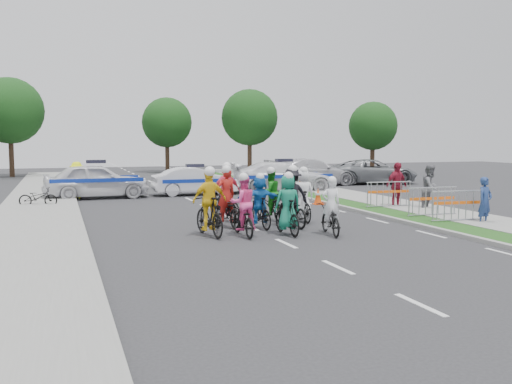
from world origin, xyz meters
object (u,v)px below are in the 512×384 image
object	(u,v)px
rider_7	(302,200)
barrier_1	(432,203)
rider_6	(226,207)
police_car_1	(195,181)
police_car_0	(96,181)
rider_0	(330,215)
rider_2	(243,213)
marshal_hiviz	(77,180)
barrier_2	(389,195)
cone_1	(300,187)
parked_bike	(38,197)
rider_8	(270,200)
cone_0	(318,196)
civilian_sedan	(312,172)
rider_1	(287,210)
police_car_2	(284,177)
spectator_0	(485,201)
rider_4	(292,203)
tree_4	(167,123)
tree_3	(10,111)
barrier_0	(459,207)
rider_5	(259,205)
spectator_2	(397,185)
spectator_1	(430,188)
rider_3	(209,210)
civilian_suv	(373,172)
rider_9	(226,199)
tree_2	(373,126)

from	to	relation	value
rider_7	barrier_1	distance (m)	4.70
rider_6	police_car_1	size ratio (longest dim) A/B	0.48
rider_7	police_car_0	bearing A→B (deg)	-54.61
rider_0	rider_2	size ratio (longest dim) A/B	0.96
marshal_hiviz	barrier_2	size ratio (longest dim) A/B	0.87
cone_1	parked_bike	distance (m)	12.71
rider_8	cone_0	xyz separation A→B (m)	(3.63, 3.81, -0.35)
civilian_sedan	rider_1	bearing A→B (deg)	153.06
rider_0	cone_1	xyz separation A→B (m)	(4.26, 12.03, -0.23)
police_car_2	spectator_0	bearing A→B (deg)	-162.63
rider_7	police_car_1	world-z (taller)	rider_7
rider_4	marshal_hiviz	xyz separation A→B (m)	(-6.21, 11.39, 0.10)
rider_0	cone_0	world-z (taller)	rider_0
rider_7	tree_4	xyz separation A→B (m)	(0.93, 30.37, 3.46)
police_car_0	rider_2	bearing A→B (deg)	-167.36
rider_8	barrier_2	bearing A→B (deg)	-177.60
parked_bike	tree_3	xyz separation A→B (m)	(-2.45, 20.90, 4.48)
barrier_0	rider_5	bearing A→B (deg)	168.51
cone_0	police_car_0	bearing A→B (deg)	146.95
rider_0	spectator_0	xyz separation A→B (m)	(5.59, 0.05, 0.21)
civilian_sedan	police_car_0	bearing A→B (deg)	105.83
rider_0	rider_8	bearing A→B (deg)	-70.12
police_car_2	cone_1	world-z (taller)	police_car_2
rider_1	police_car_2	bearing A→B (deg)	-111.88
spectator_0	spectator_2	bearing A→B (deg)	77.01
spectator_0	parked_bike	xyz separation A→B (m)	(-13.91, 10.15, -0.38)
rider_2	marshal_hiviz	world-z (taller)	rider_2
rider_0	parked_bike	size ratio (longest dim) A/B	1.15
civilian_sedan	tree_3	size ratio (longest dim) A/B	0.76
barrier_2	tree_4	world-z (taller)	tree_4
police_car_0	parked_bike	world-z (taller)	police_car_0
rider_2	cone_0	xyz separation A→B (m)	(5.52, 6.61, -0.34)
rider_8	tree_3	world-z (taller)	tree_3
rider_8	spectator_1	distance (m)	6.88
cone_1	tree_3	world-z (taller)	tree_3
rider_3	marshal_hiviz	bearing A→B (deg)	-83.30
rider_7	civilian_sedan	bearing A→B (deg)	-111.23
police_car_2	rider_1	bearing A→B (deg)	168.18
rider_7	barrier_2	world-z (taller)	rider_7
rider_0	marshal_hiviz	bearing A→B (deg)	-53.17
police_car_1	parked_bike	xyz separation A→B (m)	(-7.31, -2.94, -0.30)
cone_0	police_car_2	bearing A→B (deg)	82.40
rider_6	tree_4	world-z (taller)	tree_4
police_car_2	tree_4	size ratio (longest dim) A/B	0.88
police_car_0	barrier_1	bearing A→B (deg)	-138.29
cone_0	civilian_suv	bearing A→B (deg)	48.60
rider_9	police_car_2	world-z (taller)	rider_9
rider_4	parked_bike	xyz separation A→B (m)	(-7.85, 8.37, -0.36)
tree_2	tree_3	size ratio (longest dim) A/B	0.79
rider_0	spectator_0	size ratio (longest dim) A/B	1.13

